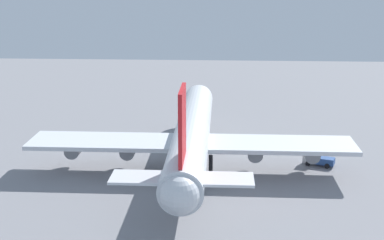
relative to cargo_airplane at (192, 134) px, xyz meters
name	(u,v)px	position (x,y,z in m)	size (l,w,h in m)	color
ground_plane	(192,166)	(0.25, 0.00, -5.90)	(234.29, 234.29, 0.00)	gray
cargo_airplane	(192,134)	(0.00, 0.00, 0.00)	(58.57, 54.19, 18.59)	silver
cargo_loader	(317,159)	(2.18, -21.72, -4.73)	(3.67, 5.65, 2.45)	silver
safety_cone_nose	(202,124)	(26.61, -0.65, -5.53)	(0.52, 0.52, 0.74)	orange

